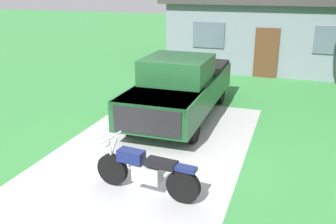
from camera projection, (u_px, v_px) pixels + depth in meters
name	position (u px, v px, depth m)	size (l,w,h in m)	color
ground_plane	(153.00, 148.00, 9.40)	(80.00, 80.00, 0.00)	#36843E
driveway_pad	(153.00, 148.00, 9.40)	(4.47, 7.76, 0.01)	#A9A9A9
motorcycle	(145.00, 171.00, 7.29)	(2.21, 0.70, 1.09)	black
pickup_truck	(182.00, 86.00, 11.41)	(2.02, 5.64, 1.90)	black
neighbor_house	(272.00, 29.00, 18.11)	(9.60, 5.60, 3.50)	slate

